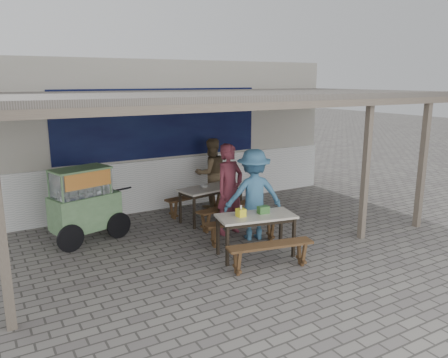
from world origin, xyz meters
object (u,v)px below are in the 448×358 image
patron_right_table (253,195)px  condiment_jar (221,182)px  bench_left_street (228,211)px  donation_box (263,210)px  table_right (256,220)px  patron_street_side (230,189)px  tissue_box (241,213)px  condiment_bowl (204,186)px  bench_right_street (270,250)px  bench_right_wall (243,227)px  vendor_cart (84,202)px  bench_left_wall (195,200)px  patron_wall_side (211,173)px  table_left (211,191)px

patron_right_table → condiment_jar: size_ratio=21.72×
bench_left_street → donation_box: 1.66m
table_right → condiment_jar: 2.40m
patron_street_side → tissue_box: size_ratio=13.25×
condiment_bowl → patron_street_side: bearing=-86.7°
bench_left_street → bench_right_street: size_ratio=1.05×
bench_right_wall → condiment_bowl: bearing=100.5°
bench_right_wall → bench_right_street: bearing=-90.0°
bench_right_street → vendor_cart: bearing=140.0°
tissue_box → bench_left_street: bearing=66.7°
bench_left_wall → condiment_jar: (0.44, -0.45, 0.45)m
bench_right_street → condiment_bowl: 2.90m
bench_right_street → condiment_jar: condiment_jar is taller
patron_right_table → patron_wall_side: bearing=-81.0°
table_right → patron_street_side: (0.21, 1.25, 0.24)m
condiment_jar → condiment_bowl: bearing=-172.3°
condiment_bowl → donation_box: bearing=-89.6°
vendor_cart → patron_right_table: size_ratio=0.96×
table_right → patron_street_side: bearing=91.9°
bench_left_wall → donation_box: size_ratio=7.91×
bench_left_wall → donation_box: bearing=-100.3°
bench_left_street → condiment_jar: size_ratio=18.96×
donation_box → condiment_bowl: (-0.02, 2.22, -0.04)m
bench_right_street → donation_box: 0.85m
bench_left_wall → patron_wall_side: (0.59, 0.32, 0.50)m
vendor_cart → condiment_bowl: 2.56m
bench_right_wall → patron_right_table: patron_right_table is taller
bench_left_wall → bench_right_street: 3.38m
bench_left_street → table_right: bearing=-113.6°
bench_right_wall → condiment_jar: bearing=85.1°
tissue_box → donation_box: tissue_box is taller
bench_left_street → condiment_bowl: bearing=100.5°
table_right → bench_left_street: bearing=87.8°
tissue_box → condiment_bowl: (0.42, 2.18, -0.05)m
patron_right_table → condiment_bowl: bearing=-61.5°
bench_right_street → vendor_cart: (-2.28, 2.88, 0.44)m
vendor_cart → patron_wall_side: 3.29m
table_left → bench_left_wall: 0.67m
condiment_jar → vendor_cart: bearing=-179.2°
vendor_cart → condiment_jar: size_ratio=20.83×
table_left → bench_right_street: table_left is taller
donation_box → patron_wall_side: bearing=78.6°
donation_box → condiment_jar: 2.33m
table_left → tissue_box: (-0.56, -2.12, 0.15)m
bench_left_wall → table_right: size_ratio=1.07×
bench_left_wall → patron_street_side: (0.02, -1.51, 0.57)m
vendor_cart → bench_right_wall: bearing=-49.0°
condiment_jar → table_left: bearing=-159.1°
bench_right_street → table_right: bearing=90.0°
table_left → table_right: (-0.29, -2.18, -0.00)m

